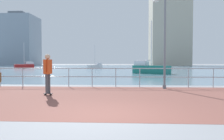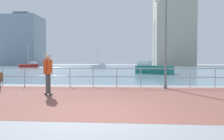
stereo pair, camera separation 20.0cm
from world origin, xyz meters
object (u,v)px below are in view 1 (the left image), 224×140
(sailboat_white, at_px, (95,66))
(sailboat_gray, at_px, (25,66))
(lamppost, at_px, (162,31))
(skateboarder, at_px, (48,70))
(sailboat_teal, at_px, (150,69))

(sailboat_white, xyz_separation_m, sailboat_gray, (-17.38, 0.60, 0.08))
(sailboat_white, height_order, sailboat_gray, sailboat_gray)
(lamppost, bearing_deg, sailboat_white, 102.98)
(sailboat_white, bearing_deg, skateboarder, -85.46)
(lamppost, bearing_deg, sailboat_teal, 85.10)
(sailboat_gray, bearing_deg, sailboat_white, -1.97)
(lamppost, relative_size, skateboarder, 3.18)
(sailboat_white, height_order, sailboat_teal, sailboat_teal)
(skateboarder, relative_size, sailboat_teal, 0.27)
(sailboat_white, xyz_separation_m, sailboat_teal, (9.97, -22.45, 0.12))
(lamppost, height_order, sailboat_teal, sailboat_teal)
(skateboarder, bearing_deg, sailboat_gray, 116.70)
(sailboat_white, distance_m, sailboat_teal, 24.56)
(lamppost, bearing_deg, skateboarder, -153.59)
(skateboarder, distance_m, sailboat_teal, 19.10)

